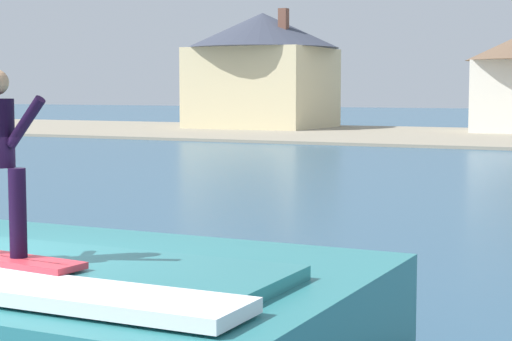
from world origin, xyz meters
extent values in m
cube|color=teal|center=(0.22, 0.76, 0.59)|extent=(7.19, 4.19, 1.18)
cube|color=#D8333F|center=(0.70, -0.04, 1.36)|extent=(1.73, 0.55, 0.06)
cube|color=black|center=(0.70, -0.04, 1.38)|extent=(1.56, 0.19, 0.01)
cylinder|color=black|center=(0.86, -0.02, 1.80)|extent=(0.16, 0.16, 0.83)
cylinder|color=black|center=(0.97, -0.02, 2.64)|extent=(0.43, 0.10, 0.48)
cube|color=red|center=(-19.89, 49.57, 0.77)|extent=(3.93, 1.94, 0.90)
cube|color=#262D38|center=(-20.19, 49.57, 1.54)|extent=(2.16, 1.74, 0.64)
cylinder|color=black|center=(-18.62, 50.58, 0.32)|extent=(0.64, 0.22, 0.64)
cylinder|color=black|center=(-18.62, 48.55, 0.32)|extent=(0.64, 0.22, 0.64)
cylinder|color=black|center=(-21.17, 50.58, 0.32)|extent=(0.64, 0.22, 0.64)
cylinder|color=black|center=(-21.17, 48.55, 0.32)|extent=(0.64, 0.22, 0.64)
cube|color=beige|center=(-21.60, 52.14, 2.94)|extent=(8.96, 8.45, 5.87)
cone|color=#383D4C|center=(-21.60, 52.14, 7.15)|extent=(11.11, 11.11, 2.54)
cube|color=brown|center=(-19.36, 50.87, 7.65)|extent=(0.60, 0.60, 1.80)
cylinder|color=brown|center=(-19.46, 54.35, 1.69)|extent=(0.33, 0.33, 3.39)
sphere|color=#365C28|center=(-19.46, 54.35, 4.46)|extent=(3.57, 3.57, 3.57)
camera|label=1|loc=(6.37, -6.34, 2.93)|focal=62.39mm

